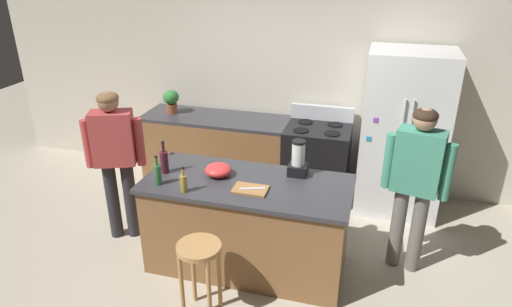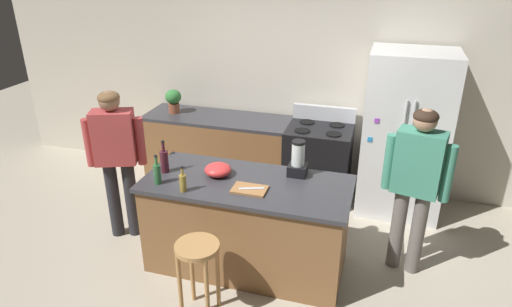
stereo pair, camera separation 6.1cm
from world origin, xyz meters
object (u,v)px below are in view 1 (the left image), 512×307
object	(u,v)px
person_by_island_left	(115,153)
potted_plant	(171,100)
refrigerator	(403,134)
mixing_bowl	(218,170)
bottle_olive_oil	(158,174)
bottle_vinegar	(184,183)
person_by_sink_right	(416,176)
kitchen_island	(247,224)
bottle_wine	(164,161)
cutting_board	(250,189)
stove_range	(316,162)
bar_stool	(200,261)
blender_appliance	(298,160)
chef_knife	(253,188)

from	to	relation	value
person_by_island_left	potted_plant	world-z (taller)	person_by_island_left
refrigerator	mixing_bowl	size ratio (longest dim) A/B	7.52
bottle_olive_oil	bottle_vinegar	bearing A→B (deg)	-13.35
potted_plant	person_by_sink_right	bearing A→B (deg)	-21.84
potted_plant	bottle_olive_oil	xyz separation A→B (m)	(0.72, -1.80, -0.07)
kitchen_island	bottle_wine	xyz separation A→B (m)	(-0.79, -0.02, 0.57)
potted_plant	cutting_board	bearing A→B (deg)	-47.74
stove_range	bar_stool	distance (m)	2.33
refrigerator	bottle_wine	world-z (taller)	refrigerator
stove_range	blender_appliance	world-z (taller)	blender_appliance
bar_stool	cutting_board	distance (m)	0.74
refrigerator	person_by_island_left	xyz separation A→B (m)	(-2.77, -1.37, 0.03)
person_by_sink_right	bottle_olive_oil	distance (m)	2.29
stove_range	chef_knife	bearing A→B (deg)	-100.99
refrigerator	blender_appliance	size ratio (longest dim) A/B	5.50
person_by_sink_right	potted_plant	world-z (taller)	person_by_sink_right
potted_plant	chef_knife	bearing A→B (deg)	-47.37
kitchen_island	cutting_board	distance (m)	0.49
bottle_olive_oil	cutting_board	xyz separation A→B (m)	(0.82, 0.11, -0.09)
bottle_vinegar	bottle_wine	bearing A→B (deg)	137.73
refrigerator	potted_plant	distance (m)	2.83
kitchen_island	bottle_olive_oil	world-z (taller)	bottle_olive_oil
person_by_sink_right	chef_knife	bearing A→B (deg)	-158.84
kitchen_island	bottle_wine	distance (m)	0.97
person_by_sink_right	bottle_vinegar	world-z (taller)	person_by_sink_right
kitchen_island	bottle_vinegar	bearing A→B (deg)	-146.05
stove_range	bottle_vinegar	xyz separation A→B (m)	(-0.89, -1.84, 0.53)
potted_plant	bar_stool	bearing A→B (deg)	-60.56
kitchen_island	bottle_wine	bearing A→B (deg)	-178.26
refrigerator	bottle_wine	bearing A→B (deg)	-144.72
person_by_sink_right	potted_plant	size ratio (longest dim) A/B	5.36
blender_appliance	bottle_vinegar	size ratio (longest dim) A/B	1.44
bar_stool	bottle_vinegar	size ratio (longest dim) A/B	2.89
stove_range	bottle_wine	distance (m)	2.04
bar_stool	bottle_wine	bearing A→B (deg)	131.06
bar_stool	mixing_bowl	bearing A→B (deg)	98.10
bottle_wine	bottle_vinegar	distance (m)	0.44
blender_appliance	bottle_wine	xyz separation A→B (m)	(-1.20, -0.29, -0.03)
bottle_wine	bottle_olive_oil	bearing A→B (deg)	-78.68
kitchen_island	blender_appliance	size ratio (longest dim) A/B	5.54
mixing_bowl	chef_knife	distance (m)	0.43
mixing_bowl	chef_knife	xyz separation A→B (m)	(0.39, -0.20, -0.03)
bar_stool	mixing_bowl	world-z (taller)	mixing_bowl
bottle_wine	cutting_board	size ratio (longest dim) A/B	1.05
bottle_vinegar	mixing_bowl	distance (m)	0.41
bottle_vinegar	cutting_board	xyz separation A→B (m)	(0.54, 0.17, -0.08)
stove_range	bottle_wine	xyz separation A→B (m)	(-1.21, -1.55, 0.56)
kitchen_island	mixing_bowl	world-z (taller)	mixing_bowl
potted_plant	bottle_wine	world-z (taller)	bottle_wine
stove_range	chef_knife	distance (m)	1.76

